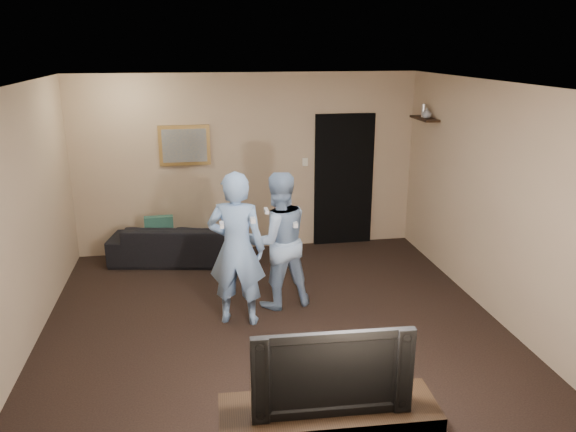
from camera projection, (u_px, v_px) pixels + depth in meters
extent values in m
plane|color=black|center=(273.00, 323.00, 6.24)|extent=(5.00, 5.00, 0.00)
cube|color=silver|center=(271.00, 84.00, 5.48)|extent=(5.00, 5.00, 0.04)
cube|color=tan|center=(248.00, 164.00, 8.21)|extent=(5.00, 0.04, 2.60)
cube|color=tan|center=(329.00, 324.00, 3.50)|extent=(5.00, 0.04, 2.60)
cube|color=tan|center=(18.00, 224.00, 5.46)|extent=(0.04, 5.00, 2.60)
cube|color=tan|center=(494.00, 201.00, 6.26)|extent=(0.04, 5.00, 2.60)
imported|color=black|center=(179.00, 242.00, 7.97)|extent=(2.00, 1.07, 0.55)
cube|color=#16433A|center=(159.00, 230.00, 7.87)|extent=(0.40, 0.14, 0.39)
cube|color=olive|center=(185.00, 145.00, 7.96)|extent=(0.72, 0.05, 0.57)
cube|color=slate|center=(185.00, 146.00, 7.93)|extent=(0.62, 0.01, 0.47)
cube|color=black|center=(344.00, 180.00, 8.51)|extent=(0.90, 0.06, 2.00)
cube|color=silver|center=(305.00, 162.00, 8.33)|extent=(0.08, 0.02, 0.12)
cube|color=black|center=(425.00, 119.00, 7.74)|extent=(0.20, 0.60, 0.03)
imported|color=#9D9EA2|center=(427.00, 113.00, 7.66)|extent=(0.15, 0.15, 0.14)
cylinder|color=#BABABE|center=(424.00, 111.00, 7.76)|extent=(0.06, 0.06, 0.18)
imported|color=black|center=(330.00, 366.00, 3.87)|extent=(1.11, 0.19, 0.64)
imported|color=#7EA6DB|center=(237.00, 249.00, 6.05)|extent=(0.71, 0.56, 1.72)
cube|color=white|center=(222.00, 225.00, 5.72)|extent=(0.04, 0.14, 0.04)
cube|color=white|center=(253.00, 220.00, 5.76)|extent=(0.05, 0.09, 0.05)
imported|color=#94B3D8|center=(278.00, 240.00, 6.47)|extent=(0.89, 0.75, 1.61)
cube|color=white|center=(266.00, 211.00, 6.11)|extent=(0.04, 0.14, 0.04)
cube|color=white|center=(295.00, 225.00, 6.22)|extent=(0.05, 0.09, 0.05)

